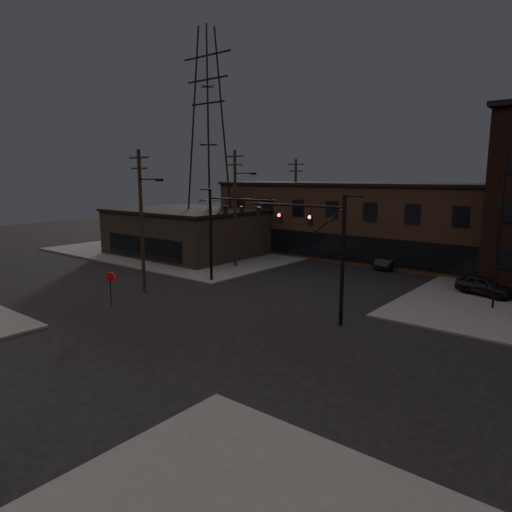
{
  "coord_description": "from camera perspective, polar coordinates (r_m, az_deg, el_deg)",
  "views": [
    {
      "loc": [
        19.33,
        -19.65,
        9.04
      ],
      "look_at": [
        -0.46,
        4.83,
        3.5
      ],
      "focal_mm": 32.0,
      "sensor_mm": 36.0,
      "label": 1
    }
  ],
  "objects": [
    {
      "name": "building_row",
      "position": [
        51.67,
        16.82,
        3.96
      ],
      "size": [
        40.0,
        12.0,
        8.0
      ],
      "primitive_type": "cube",
      "color": "brown",
      "rests_on": "ground"
    },
    {
      "name": "utility_pole_near",
      "position": [
        36.15,
        -14.07,
        4.65
      ],
      "size": [
        3.7,
        0.28,
        11.0
      ],
      "color": "black",
      "rests_on": "ground"
    },
    {
      "name": "sidewalk_nw",
      "position": [
        59.36,
        -5.77,
        1.24
      ],
      "size": [
        30.0,
        30.0,
        0.15
      ],
      "primitive_type": "cube",
      "color": "#474744",
      "rests_on": "ground"
    },
    {
      "name": "traffic_signal_near",
      "position": [
        28.21,
        8.8,
        1.49
      ],
      "size": [
        7.12,
        0.24,
        8.0
      ],
      "color": "black",
      "rests_on": "ground"
    },
    {
      "name": "traffic_signal_far",
      "position": [
        38.21,
        -4.33,
        3.9
      ],
      "size": [
        7.12,
        0.24,
        8.0
      ],
      "color": "black",
      "rests_on": "ground"
    },
    {
      "name": "parked_car_lot_a",
      "position": [
        38.51,
        26.71,
        -3.35
      ],
      "size": [
        4.53,
        2.83,
        1.44
      ],
      "primitive_type": "imported",
      "rotation": [
        0.0,
        0.0,
        1.28
      ],
      "color": "black",
      "rests_on": "sidewalk_ne"
    },
    {
      "name": "transmission_tower",
      "position": [
        53.14,
        -5.96,
        13.66
      ],
      "size": [
        7.0,
        7.0,
        25.0
      ],
      "primitive_type": null,
      "color": "black",
      "rests_on": "ground"
    },
    {
      "name": "utility_pole_far",
      "position": [
        55.19,
        4.94,
        6.56
      ],
      "size": [
        2.2,
        0.28,
        11.0
      ],
      "color": "black",
      "rests_on": "ground"
    },
    {
      "name": "ground",
      "position": [
        29.02,
        -5.36,
        -8.22
      ],
      "size": [
        140.0,
        140.0,
        0.0
      ],
      "primitive_type": "plane",
      "color": "black",
      "rests_on": "ground"
    },
    {
      "name": "building_left",
      "position": [
        53.49,
        -8.81,
        2.84
      ],
      "size": [
        16.0,
        12.0,
        5.0
      ],
      "primitive_type": "cube",
      "color": "black",
      "rests_on": "ground"
    },
    {
      "name": "car_crossing",
      "position": [
        47.28,
        16.59,
        -0.46
      ],
      "size": [
        1.81,
        4.96,
        1.62
      ],
      "primitive_type": "imported",
      "rotation": [
        0.0,
        0.0,
        -0.02
      ],
      "color": "black",
      "rests_on": "ground"
    },
    {
      "name": "utility_pole_mid",
      "position": [
        45.03,
        -2.56,
        6.26
      ],
      "size": [
        3.7,
        0.28,
        11.5
      ],
      "color": "black",
      "rests_on": "ground"
    },
    {
      "name": "stop_sign",
      "position": [
        33.33,
        -17.75,
        -2.97
      ],
      "size": [
        0.72,
        0.33,
        2.48
      ],
      "color": "black",
      "rests_on": "ground"
    },
    {
      "name": "lot_light_a",
      "position": [
        34.43,
        28.17,
        2.91
      ],
      "size": [
        1.5,
        0.28,
        9.14
      ],
      "color": "black",
      "rests_on": "ground"
    }
  ]
}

